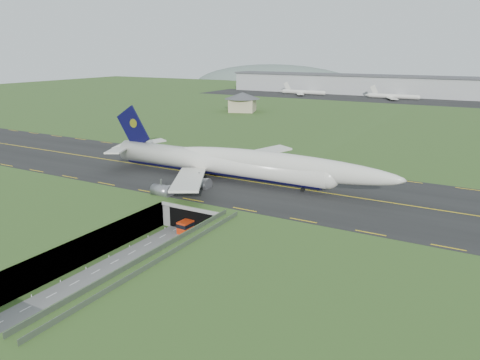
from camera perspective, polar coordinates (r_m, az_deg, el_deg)
The scene contains 10 objects.
ground at distance 103.49m, azimuth -8.58°, elevation -7.63°, with size 900.00×900.00×0.00m, color #385522.
airfield_deck at distance 102.35m, azimuth -8.65°, elevation -6.09°, with size 800.00×800.00×6.00m, color gray.
trench_road at distance 98.21m, azimuth -11.30°, elevation -9.03°, with size 12.00×75.00×0.20m, color slate.
taxiway at distance 127.43m, azimuth 0.43°, elevation -0.07°, with size 800.00×44.00×0.18m, color black.
tunnel_portal at distance 114.93m, azimuth -3.53°, elevation -3.30°, with size 17.00×22.30×6.00m.
guideway at distance 81.51m, azimuth -10.90°, elevation -10.29°, with size 3.00×53.00×7.05m.
jumbo_jet at distance 125.06m, azimuth -0.61°, elevation 2.03°, with size 88.71×58.16×19.24m.
shuttle_tram at distance 108.96m, azimuth -6.10°, elevation -5.43°, with size 2.91×7.02×2.84m.
service_building at distance 270.71m, azimuth 0.30°, elevation 9.70°, with size 25.76×25.76×11.09m.
cargo_terminal at distance 379.28m, azimuth 20.79°, elevation 10.62°, with size 320.00×67.00×15.60m.
Camera 1 is at (59.66, -74.19, 40.58)m, focal length 35.00 mm.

